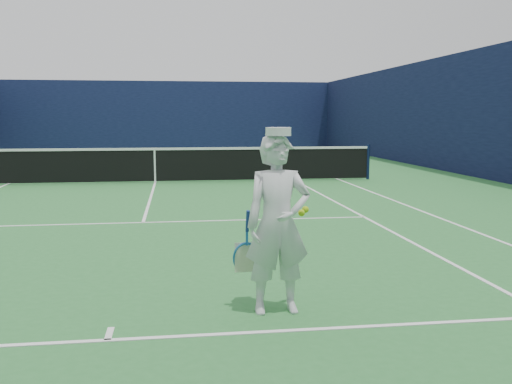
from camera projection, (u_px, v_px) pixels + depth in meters
ground at (155, 182)px, 16.50m from camera, size 80.00×80.00×0.00m
court_markings at (155, 182)px, 16.50m from camera, size 11.03×23.83×0.01m
windscreen_fence at (154, 113)px, 16.24m from camera, size 20.12×36.12×4.00m
tennis_net at (155, 163)px, 16.43m from camera, size 12.88×0.09×1.07m
tennis_player at (278, 224)px, 5.45m from camera, size 0.77×0.46×1.79m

